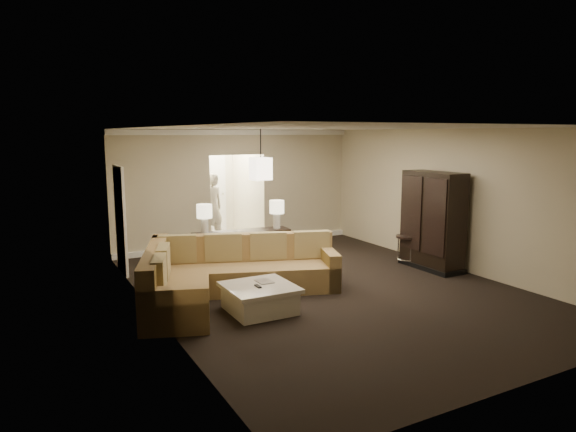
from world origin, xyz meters
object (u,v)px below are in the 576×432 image
sectional_sofa (224,275)px  coffee_table (260,298)px  console_table (242,246)px  armoire (432,223)px  drink_table (407,244)px  person (212,204)px

sectional_sofa → coffee_table: bearing=-56.6°
console_table → armoire: bearing=-23.7°
armoire → drink_table: armoire is taller
armoire → person: armoire is taller
console_table → drink_table: size_ratio=3.30×
coffee_table → console_table: size_ratio=0.51×
console_table → armoire: armoire is taller
armoire → drink_table: (-0.20, 0.48, -0.50)m
armoire → drink_table: 0.72m
sectional_sofa → person: 4.45m
sectional_sofa → armoire: (4.37, -0.24, 0.56)m
sectional_sofa → coffee_table: sectional_sofa is taller
console_table → armoire: (3.34, -1.87, 0.49)m
drink_table → person: person is taller
sectional_sofa → console_table: size_ratio=1.91×
drink_table → person: bearing=125.6°
coffee_table → console_table: bearing=72.4°
sectional_sofa → armoire: 4.41m
sectional_sofa → person: size_ratio=1.98×
armoire → person: (-3.04, 4.45, 0.03)m
sectional_sofa → armoire: size_ratio=1.95×
armoire → person: bearing=124.3°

